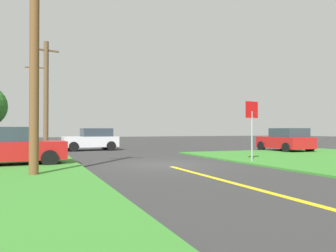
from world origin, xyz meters
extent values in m
plane|color=#343434|center=(0.00, 0.00, 0.00)|extent=(120.00, 120.00, 0.00)
cube|color=yellow|center=(0.00, -8.00, 0.01)|extent=(0.20, 14.00, 0.01)
cylinder|color=#9EA0A8|center=(4.10, -0.76, 1.18)|extent=(0.07, 0.07, 2.35)
cube|color=red|center=(4.10, -0.76, 2.43)|extent=(0.75, 0.16, 0.76)
cube|color=silver|center=(-1.35, 11.33, 0.64)|extent=(3.98, 1.94, 0.76)
cube|color=#2D3842|center=(-0.90, 11.35, 1.32)|extent=(2.22, 1.64, 0.60)
cylinder|color=black|center=(-2.63, 10.41, 0.34)|extent=(0.69, 0.26, 0.68)
cylinder|color=black|center=(-2.72, 12.10, 0.34)|extent=(0.69, 0.26, 0.68)
cylinder|color=black|center=(0.02, 10.55, 0.34)|extent=(0.69, 0.26, 0.68)
cylinder|color=black|center=(-0.07, 12.24, 0.34)|extent=(0.69, 0.26, 0.68)
cube|color=red|center=(10.92, 4.91, 0.64)|extent=(2.02, 3.85, 0.76)
cube|color=#2D3842|center=(10.91, 4.48, 1.32)|extent=(1.76, 2.13, 0.60)
cylinder|color=black|center=(9.97, 6.22, 0.34)|extent=(0.23, 0.68, 0.68)
cylinder|color=black|center=(11.90, 6.20, 0.34)|extent=(0.23, 0.68, 0.68)
cylinder|color=black|center=(9.94, 3.62, 0.34)|extent=(0.23, 0.68, 0.68)
cylinder|color=black|center=(11.87, 3.59, 0.34)|extent=(0.23, 0.68, 0.68)
cube|color=red|center=(-6.21, 1.58, 0.64)|extent=(4.67, 2.15, 0.76)
cylinder|color=black|center=(-4.76, 2.57, 0.34)|extent=(0.70, 0.28, 0.68)
cylinder|color=black|center=(-4.60, 0.87, 0.34)|extent=(0.70, 0.28, 0.68)
cylinder|color=brown|center=(-5.19, -2.09, 3.56)|extent=(0.30, 0.30, 7.12)
cylinder|color=brown|center=(-4.40, 11.97, 3.94)|extent=(0.35, 0.35, 7.87)
cube|color=brown|center=(-4.40, 11.97, 7.24)|extent=(1.78, 0.51, 0.12)
cylinder|color=brown|center=(-5.15, 22.03, 4.18)|extent=(0.28, 0.28, 8.36)
cube|color=brown|center=(-5.15, 22.03, 7.69)|extent=(1.80, 0.31, 0.12)
camera|label=1|loc=(-5.20, -13.58, 1.49)|focal=35.81mm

